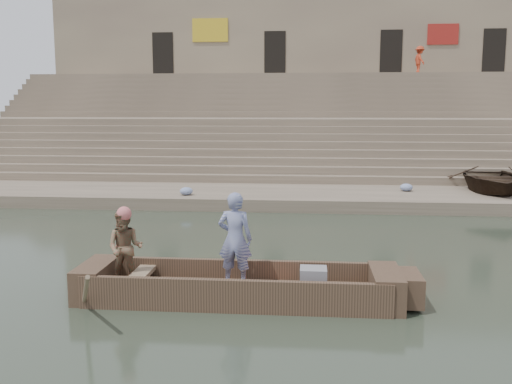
# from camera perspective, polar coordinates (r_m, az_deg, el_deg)

# --- Properties ---
(ground) EXTENTS (120.00, 120.00, 0.00)m
(ground) POSITION_cam_1_polar(r_m,az_deg,el_deg) (12.49, 4.41, -7.18)
(ground) COLOR #263024
(ground) RESTS_ON ground
(lower_landing) EXTENTS (32.00, 4.00, 0.40)m
(lower_landing) POSITION_cam_1_polar(r_m,az_deg,el_deg) (20.27, 4.77, -0.52)
(lower_landing) COLOR gray
(lower_landing) RESTS_ON ground
(mid_landing) EXTENTS (32.00, 3.00, 2.80)m
(mid_landing) POSITION_cam_1_polar(r_m,az_deg,el_deg) (27.59, 4.95, 4.39)
(mid_landing) COLOR gray
(mid_landing) RESTS_ON ground
(upper_landing) EXTENTS (32.00, 3.00, 5.20)m
(upper_landing) POSITION_cam_1_polar(r_m,az_deg,el_deg) (34.53, 5.05, 7.20)
(upper_landing) COLOR gray
(upper_landing) RESTS_ON ground
(ghat_steps) EXTENTS (32.00, 11.00, 5.20)m
(ghat_steps) POSITION_cam_1_polar(r_m,az_deg,el_deg) (29.26, 4.98, 5.40)
(ghat_steps) COLOR gray
(ghat_steps) RESTS_ON ground
(building_wall) EXTENTS (32.00, 5.07, 11.20)m
(building_wall) POSITION_cam_1_polar(r_m,az_deg,el_deg) (38.58, 5.14, 11.80)
(building_wall) COLOR gray
(building_wall) RESTS_ON ground
(main_rowboat) EXTENTS (5.00, 1.30, 0.22)m
(main_rowboat) POSITION_cam_1_polar(r_m,az_deg,el_deg) (10.23, -1.83, -10.09)
(main_rowboat) COLOR brown
(main_rowboat) RESTS_ON ground
(rowboat_trim) EXTENTS (6.04, 2.63, 2.02)m
(rowboat_trim) POSITION_cam_1_polar(r_m,az_deg,el_deg) (10.14, -0.67, -9.08)
(rowboat_trim) COLOR brown
(rowboat_trim) RESTS_ON ground
(standing_man) EXTENTS (0.65, 0.46, 1.67)m
(standing_man) POSITION_cam_1_polar(r_m,az_deg,el_deg) (10.17, -2.09, -4.66)
(standing_man) COLOR navy
(standing_man) RESTS_ON main_rowboat
(rowing_man) EXTENTS (0.66, 0.52, 1.35)m
(rowing_man) POSITION_cam_1_polar(r_m,az_deg,el_deg) (10.45, -12.84, -5.43)
(rowing_man) COLOR #2A7F51
(rowing_man) RESTS_ON main_rowboat
(television) EXTENTS (0.46, 0.42, 0.40)m
(television) POSITION_cam_1_polar(r_m,az_deg,el_deg) (10.06, 5.64, -8.59)
(television) COLOR gray
(television) RESTS_ON main_rowboat
(beached_rowboat) EXTENTS (3.49, 4.58, 0.89)m
(beached_rowboat) POSITION_cam_1_polar(r_m,az_deg,el_deg) (21.95, 22.39, 1.26)
(beached_rowboat) COLOR #2D2116
(beached_rowboat) RESTS_ON lower_landing
(pedestrian) EXTENTS (0.80, 1.13, 1.59)m
(pedestrian) POSITION_cam_1_polar(r_m,az_deg,el_deg) (35.13, 15.91, 12.48)
(pedestrian) COLOR #B4381E
(pedestrian) RESTS_ON upper_landing
(cloth_bundles) EXTENTS (18.88, 2.26, 0.26)m
(cloth_bundles) POSITION_cam_1_polar(r_m,az_deg,el_deg) (19.78, 1.99, 0.26)
(cloth_bundles) COLOR #3F5999
(cloth_bundles) RESTS_ON lower_landing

